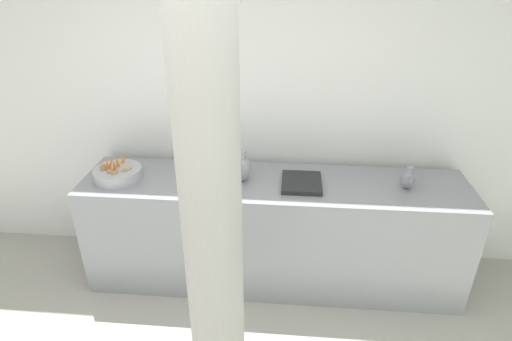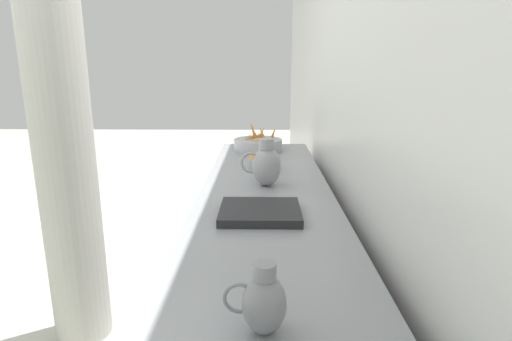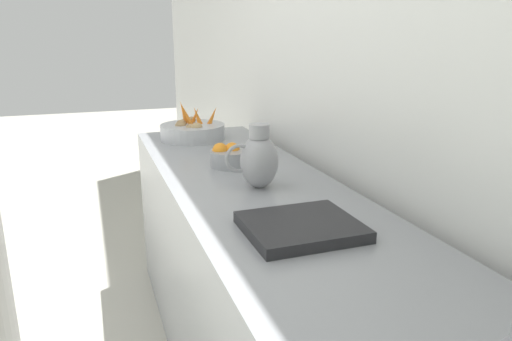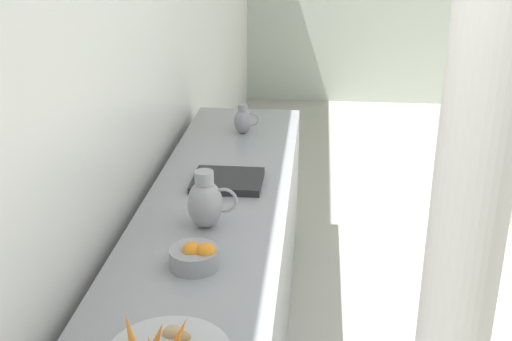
# 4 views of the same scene
# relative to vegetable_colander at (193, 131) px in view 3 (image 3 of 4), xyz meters

# --- Properties ---
(prep_counter) EXTENTS (0.67, 2.99, 0.93)m
(prep_counter) POSITION_rel_vegetable_colander_xyz_m (-0.05, 1.22, -0.51)
(prep_counter) COLOR gray
(prep_counter) RESTS_ON ground_plane
(vegetable_colander) EXTENTS (0.37, 0.37, 0.22)m
(vegetable_colander) POSITION_rel_vegetable_colander_xyz_m (0.00, 0.00, 0.00)
(vegetable_colander) COLOR #ADAFB5
(vegetable_colander) RESTS_ON prep_counter
(orange_bowl) EXTENTS (0.19, 0.19, 0.11)m
(orange_bowl) POSITION_rel_vegetable_colander_xyz_m (-0.04, 0.63, -0.00)
(orange_bowl) COLOR gray
(orange_bowl) RESTS_ON prep_counter
(metal_pitcher_tall) EXTENTS (0.21, 0.15, 0.25)m
(metal_pitcher_tall) POSITION_rel_vegetable_colander_xyz_m (-0.05, 0.97, 0.07)
(metal_pitcher_tall) COLOR #939399
(metal_pitcher_tall) RESTS_ON prep_counter
(counter_sink_basin) EXTENTS (0.34, 0.30, 0.04)m
(counter_sink_basin) POSITION_rel_vegetable_colander_xyz_m (-0.03, 1.43, -0.03)
(counter_sink_basin) COLOR #232326
(counter_sink_basin) RESTS_ON prep_counter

